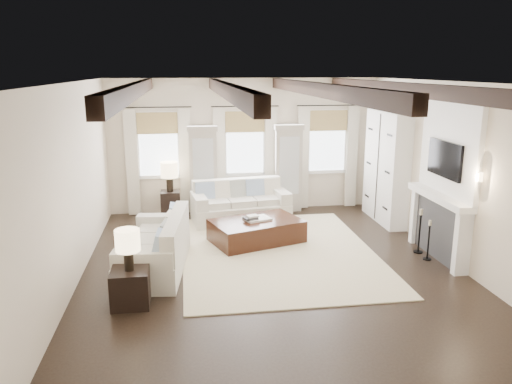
{
  "coord_description": "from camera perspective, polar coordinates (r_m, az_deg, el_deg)",
  "views": [
    {
      "loc": [
        -1.46,
        -8.15,
        3.42
      ],
      "look_at": [
        -0.14,
        0.87,
        1.15
      ],
      "focal_mm": 35.0,
      "sensor_mm": 36.0,
      "label": 1
    }
  ],
  "objects": [
    {
      "name": "lamp_front",
      "position": [
        7.46,
        -14.46,
        -5.64
      ],
      "size": [
        0.36,
        0.36,
        0.62
      ],
      "color": "black",
      "rests_on": "side_table_front"
    },
    {
      "name": "sofa_left",
      "position": [
        8.87,
        -11.11,
        -6.34
      ],
      "size": [
        1.25,
        2.32,
        0.95
      ],
      "color": "silver",
      "rests_on": "ground"
    },
    {
      "name": "ottoman",
      "position": [
        10.08,
        0.04,
        -4.49
      ],
      "size": [
        2.0,
        1.59,
        0.46
      ],
      "primitive_type": "cube",
      "rotation": [
        0.0,
        0.0,
        0.33
      ],
      "color": "black",
      "rests_on": "ground"
    },
    {
      "name": "side_table_back",
      "position": [
        11.74,
        -9.72,
        -1.48
      ],
      "size": [
        0.44,
        0.44,
        0.66
      ],
      "primitive_type": "cube",
      "color": "black",
      "rests_on": "ground"
    },
    {
      "name": "side_table_front",
      "position": [
        7.71,
        -14.14,
        -10.53
      ],
      "size": [
        0.55,
        0.55,
        0.55
      ],
      "primitive_type": "cube",
      "color": "black",
      "rests_on": "ground"
    },
    {
      "name": "candlestick_near",
      "position": [
        9.67,
        19.09,
        -5.57
      ],
      "size": [
        0.15,
        0.15,
        0.75
      ],
      "color": "black",
      "rests_on": "ground"
    },
    {
      "name": "ground",
      "position": [
        8.96,
        1.71,
        -8.47
      ],
      "size": [
        7.5,
        7.5,
        0.0
      ],
      "primitive_type": "plane",
      "color": "black",
      "rests_on": "ground"
    },
    {
      "name": "sofa_back",
      "position": [
        11.43,
        -1.84,
        -1.46
      ],
      "size": [
        2.28,
        1.24,
        0.93
      ],
      "color": "silver",
      "rests_on": "ground"
    },
    {
      "name": "candlestick_far",
      "position": [
        9.96,
        18.17,
        -4.66
      ],
      "size": [
        0.17,
        0.17,
        0.86
      ],
      "color": "black",
      "rests_on": "ground"
    },
    {
      "name": "book_upper",
      "position": [
        9.96,
        -0.39,
        -2.77
      ],
      "size": [
        0.26,
        0.23,
        0.03
      ],
      "primitive_type": "cube",
      "rotation": [
        0.0,
        0.0,
        0.33
      ],
      "color": "beige",
      "rests_on": "book_lower"
    },
    {
      "name": "lamp_back",
      "position": [
        11.56,
        -9.88,
        2.31
      ],
      "size": [
        0.4,
        0.4,
        0.68
      ],
      "color": "black",
      "rests_on": "side_table_back"
    },
    {
      "name": "tray",
      "position": [
        10.05,
        0.14,
        -3.06
      ],
      "size": [
        0.6,
        0.52,
        0.04
      ],
      "primitive_type": "cube",
      "rotation": [
        0.0,
        0.0,
        0.33
      ],
      "color": "white",
      "rests_on": "ottoman"
    },
    {
      "name": "area_rug",
      "position": [
        9.59,
        2.54,
        -6.85
      ],
      "size": [
        3.6,
        4.67,
        0.02
      ],
      "primitive_type": "cube",
      "color": "beige",
      "rests_on": "ground"
    },
    {
      "name": "book_lower",
      "position": [
        9.94,
        -0.63,
        -3.01
      ],
      "size": [
        0.31,
        0.27,
        0.04
      ],
      "primitive_type": "cube",
      "rotation": [
        0.0,
        0.0,
        0.33
      ],
      "color": "#262628",
      "rests_on": "tray"
    },
    {
      "name": "room_shell",
      "position": [
        9.44,
        5.34,
        4.58
      ],
      "size": [
        6.54,
        7.54,
        3.22
      ],
      "color": "beige",
      "rests_on": "ground"
    }
  ]
}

